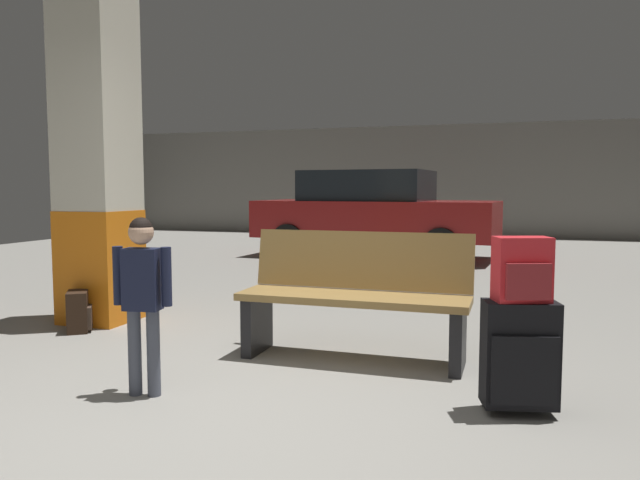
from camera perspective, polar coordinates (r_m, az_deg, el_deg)
name	(u,v)px	position (r m, az deg, el deg)	size (l,w,h in m)	color
ground_plane	(373,300)	(6.79, 5.09, -5.68)	(18.00, 18.00, 0.10)	gray
garage_back_wall	(450,181)	(15.45, 12.28, 5.54)	(18.00, 0.12, 2.80)	slate
structural_pillar	(98,156)	(5.71, -20.45, 7.54)	(0.57, 0.57, 3.00)	orange
bench	(355,296)	(4.23, 3.38, -5.36)	(1.60, 0.54, 0.89)	#9E7A42
suitcase	(520,355)	(3.38, 18.51, -10.32)	(0.42, 0.30, 0.60)	black
backpack_bright	(522,270)	(3.29, 18.74, -2.74)	(0.32, 0.26, 0.34)	red
child	(142,287)	(3.57, -16.59, -4.28)	(0.35, 0.20, 1.03)	#4C5160
backpack_dark_floor	(79,312)	(5.44, -22.02, -6.35)	(0.30, 0.32, 0.34)	black
parked_car_far	(374,211)	(10.48, 5.16, 2.75)	(4.23, 2.06, 1.51)	maroon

